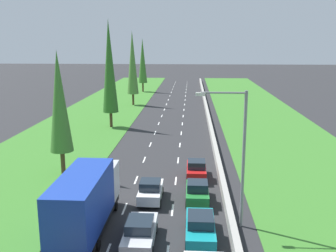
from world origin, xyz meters
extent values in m
plane|color=#28282B|center=(0.00, 60.00, 0.00)|extent=(300.00, 300.00, 0.00)
cube|color=#387528|center=(-12.65, 60.00, 0.02)|extent=(14.00, 140.00, 0.04)
cube|color=#387528|center=(14.35, 60.00, 0.02)|extent=(14.00, 140.00, 0.04)
cube|color=#9E9B93|center=(5.70, 60.00, 0.42)|extent=(0.44, 120.00, 0.85)
cube|color=white|center=(-1.75, 21.00, 0.01)|extent=(0.14, 2.00, 0.01)
cube|color=white|center=(-1.75, 27.00, 0.01)|extent=(0.14, 2.00, 0.01)
cube|color=white|center=(-1.75, 33.00, 0.01)|extent=(0.14, 2.00, 0.01)
cube|color=white|center=(-1.75, 39.00, 0.01)|extent=(0.14, 2.00, 0.01)
cube|color=white|center=(-1.75, 45.00, 0.01)|extent=(0.14, 2.00, 0.01)
cube|color=white|center=(-1.75, 51.00, 0.01)|extent=(0.14, 2.00, 0.01)
cube|color=white|center=(-1.75, 57.00, 0.01)|extent=(0.14, 2.00, 0.01)
cube|color=white|center=(-1.75, 63.00, 0.01)|extent=(0.14, 2.00, 0.01)
cube|color=white|center=(-1.75, 69.00, 0.01)|extent=(0.14, 2.00, 0.01)
cube|color=white|center=(-1.75, 75.00, 0.01)|extent=(0.14, 2.00, 0.01)
cube|color=white|center=(-1.75, 81.00, 0.01)|extent=(0.14, 2.00, 0.01)
cube|color=white|center=(-1.75, 87.00, 0.01)|extent=(0.14, 2.00, 0.01)
cube|color=white|center=(-1.75, 93.00, 0.01)|extent=(0.14, 2.00, 0.01)
cube|color=white|center=(-1.75, 99.00, 0.01)|extent=(0.14, 2.00, 0.01)
cube|color=white|center=(-1.75, 105.00, 0.01)|extent=(0.14, 2.00, 0.01)
cube|color=white|center=(-1.75, 111.00, 0.01)|extent=(0.14, 2.00, 0.01)
cube|color=white|center=(-1.75, 117.00, 0.01)|extent=(0.14, 2.00, 0.01)
cube|color=white|center=(1.75, 27.00, 0.01)|extent=(0.14, 2.00, 0.01)
cube|color=white|center=(1.75, 33.00, 0.01)|extent=(0.14, 2.00, 0.01)
cube|color=white|center=(1.75, 39.00, 0.01)|extent=(0.14, 2.00, 0.01)
cube|color=white|center=(1.75, 45.00, 0.01)|extent=(0.14, 2.00, 0.01)
cube|color=white|center=(1.75, 51.00, 0.01)|extent=(0.14, 2.00, 0.01)
cube|color=white|center=(1.75, 57.00, 0.01)|extent=(0.14, 2.00, 0.01)
cube|color=white|center=(1.75, 63.00, 0.01)|extent=(0.14, 2.00, 0.01)
cube|color=white|center=(1.75, 69.00, 0.01)|extent=(0.14, 2.00, 0.01)
cube|color=white|center=(1.75, 75.00, 0.01)|extent=(0.14, 2.00, 0.01)
cube|color=white|center=(1.75, 81.00, 0.01)|extent=(0.14, 2.00, 0.01)
cube|color=white|center=(1.75, 87.00, 0.01)|extent=(0.14, 2.00, 0.01)
cube|color=white|center=(1.75, 93.00, 0.01)|extent=(0.14, 2.00, 0.01)
cube|color=white|center=(1.75, 99.00, 0.01)|extent=(0.14, 2.00, 0.01)
cube|color=white|center=(1.75, 105.00, 0.01)|extent=(0.14, 2.00, 0.01)
cube|color=white|center=(1.75, 111.00, 0.01)|extent=(0.14, 2.00, 0.01)
cube|color=white|center=(1.75, 117.00, 0.01)|extent=(0.14, 2.00, 0.01)
cube|color=teal|center=(3.66, 22.95, 0.68)|extent=(1.76, 4.50, 0.72)
cube|color=#19232D|center=(3.66, 22.80, 1.34)|extent=(1.56, 1.90, 0.60)
cylinder|color=black|center=(2.86, 24.35, 0.32)|extent=(0.22, 0.64, 0.64)
cylinder|color=black|center=(4.46, 24.35, 0.32)|extent=(0.22, 0.64, 0.64)
cylinder|color=black|center=(2.86, 21.56, 0.32)|extent=(0.22, 0.64, 0.64)
cylinder|color=black|center=(4.46, 21.56, 0.32)|extent=(0.22, 0.64, 0.64)
cube|color=silver|center=(0.05, 22.09, 0.68)|extent=(1.76, 4.50, 0.72)
cube|color=#19232D|center=(0.05, 21.94, 1.34)|extent=(1.56, 1.90, 0.60)
cylinder|color=black|center=(-0.75, 23.48, 0.32)|extent=(0.22, 0.64, 0.64)
cylinder|color=black|center=(0.85, 23.48, 0.32)|extent=(0.22, 0.64, 0.64)
cylinder|color=black|center=(-0.75, 20.69, 0.32)|extent=(0.22, 0.64, 0.64)
cylinder|color=black|center=(0.85, 20.69, 0.32)|extent=(0.22, 0.64, 0.64)
cube|color=#237A33|center=(3.55, 28.58, 0.70)|extent=(1.68, 3.90, 0.76)
cube|color=#19232D|center=(3.55, 28.28, 1.40)|extent=(1.52, 1.60, 0.64)
cylinder|color=black|center=(2.79, 29.78, 0.32)|extent=(0.22, 0.64, 0.64)
cylinder|color=black|center=(4.31, 29.78, 0.32)|extent=(0.22, 0.64, 0.64)
cylinder|color=black|center=(2.79, 27.37, 0.32)|extent=(0.22, 0.64, 0.64)
cylinder|color=black|center=(4.31, 27.37, 0.32)|extent=(0.22, 0.64, 0.64)
cube|color=red|center=(3.54, 33.83, 0.70)|extent=(1.68, 3.90, 0.76)
cube|color=#19232D|center=(3.54, 33.53, 1.40)|extent=(1.52, 1.60, 0.64)
cylinder|color=black|center=(2.78, 35.04, 0.32)|extent=(0.22, 0.64, 0.64)
cylinder|color=black|center=(4.30, 35.04, 0.32)|extent=(0.22, 0.64, 0.64)
cylinder|color=black|center=(2.78, 32.62, 0.32)|extent=(0.22, 0.64, 0.64)
cylinder|color=black|center=(4.30, 32.62, 0.32)|extent=(0.22, 0.64, 0.64)
cube|color=white|center=(0.01, 28.60, 0.70)|extent=(1.68, 3.90, 0.76)
cube|color=#19232D|center=(0.01, 28.30, 1.40)|extent=(1.52, 1.60, 0.64)
cylinder|color=black|center=(-0.75, 29.81, 0.32)|extent=(0.22, 0.64, 0.64)
cylinder|color=black|center=(0.77, 29.81, 0.32)|extent=(0.22, 0.64, 0.64)
cylinder|color=black|center=(-0.75, 27.39, 0.32)|extent=(0.22, 0.64, 0.64)
cylinder|color=black|center=(0.77, 27.39, 0.32)|extent=(0.22, 0.64, 0.64)
cube|color=black|center=(-3.45, 23.39, 0.60)|extent=(2.20, 9.40, 0.56)
cube|color=silver|center=(-3.45, 26.99, 2.13)|extent=(2.40, 2.20, 2.50)
cube|color=#19389E|center=(-3.45, 22.29, 2.53)|extent=(2.44, 7.20, 3.30)
cylinder|color=black|center=(-4.57, 26.69, 0.32)|extent=(0.22, 0.64, 0.64)
cylinder|color=black|center=(-2.33, 26.69, 0.32)|extent=(0.22, 0.64, 0.64)
cylinder|color=black|center=(-4.57, 21.21, 0.32)|extent=(0.22, 0.64, 0.64)
cylinder|color=black|center=(-2.33, 21.21, 0.32)|extent=(0.22, 0.64, 0.64)
cylinder|color=#4C3823|center=(-8.65, 34.23, 1.10)|extent=(0.40, 0.40, 2.20)
cone|color=#3D752D|center=(-8.65, 34.23, 6.73)|extent=(2.08, 2.08, 9.06)
cylinder|color=#4C3823|center=(-8.29, 54.18, 1.10)|extent=(0.41, 0.41, 2.20)
cone|color=#2D6623|center=(-8.29, 54.18, 8.59)|extent=(2.17, 2.17, 12.77)
cylinder|color=#4C3823|center=(-8.05, 73.75, 1.10)|extent=(0.41, 0.41, 2.20)
cone|color=#4C7F38|center=(-8.05, 73.75, 8.08)|extent=(2.15, 2.15, 11.75)
cylinder|color=#4C3823|center=(-8.65, 93.78, 1.10)|extent=(0.40, 0.40, 2.20)
cone|color=#3D752D|center=(-8.65, 93.78, 7.44)|extent=(2.12, 2.12, 10.47)
cylinder|color=gray|center=(6.37, 24.78, 4.50)|extent=(0.20, 0.20, 9.00)
cylinder|color=gray|center=(4.97, 24.78, 8.85)|extent=(2.80, 0.12, 0.12)
cube|color=silver|center=(3.57, 24.78, 8.75)|extent=(0.60, 0.28, 0.20)
camera|label=1|loc=(2.99, 0.94, 11.94)|focal=41.46mm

